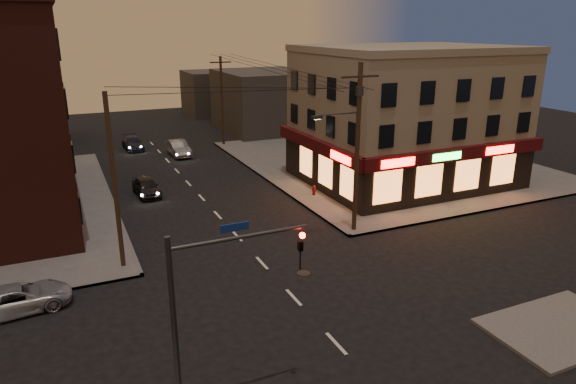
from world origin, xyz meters
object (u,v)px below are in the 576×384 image
sedan_near (146,187)px  fire_hydrant (314,190)px  suv_cross (18,298)px  sedan_far (133,143)px  sedan_mid (178,148)px

sedan_near → fire_hydrant: sedan_near is taller
suv_cross → fire_hydrant: size_ratio=5.98×
sedan_near → sedan_far: bearing=82.1°
sedan_mid → sedan_far: sedan_mid is taller
sedan_near → sedan_mid: (4.98, 11.26, 0.06)m
sedan_near → sedan_mid: bearing=63.1°
suv_cross → sedan_near: bearing=-36.1°
sedan_near → sedan_mid: sedan_mid is taller
sedan_mid → sedan_far: 5.88m
sedan_mid → sedan_far: bearing=125.2°
suv_cross → sedan_mid: sedan_mid is taller
sedan_near → sedan_far: (1.36, 15.89, -0.05)m
sedan_mid → fire_hydrant: sedan_mid is taller
suv_cross → fire_hydrant: bearing=-72.3°
suv_cross → sedan_far: size_ratio=1.03×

